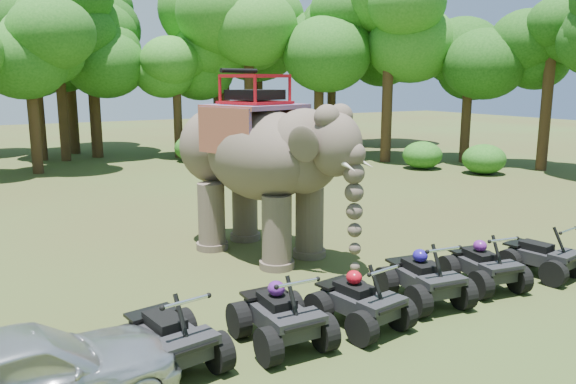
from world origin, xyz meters
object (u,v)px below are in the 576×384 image
at_px(atv_4, 484,259).
at_px(atv_5, 542,250).
at_px(elephant, 259,164).
at_px(atv_2, 360,294).
at_px(parked_car, 20,378).
at_px(atv_0, 169,328).
at_px(atv_1, 281,307).
at_px(atv_3, 424,271).

height_order(atv_4, atv_5, atv_4).
bearing_deg(elephant, atv_4, -75.23).
height_order(atv_2, atv_5, atv_2).
bearing_deg(atv_4, parked_car, -167.07).
distance_m(parked_car, atv_0, 2.28).
bearing_deg(elephant, parked_car, -158.12).
bearing_deg(atv_1, atv_4, 2.89).
distance_m(atv_0, atv_3, 5.43).
bearing_deg(elephant, atv_1, -131.80).
bearing_deg(atv_2, atv_4, -4.23).
xyz_separation_m(parked_car, atv_4, (9.40, 0.65, -0.07)).
relative_size(atv_1, atv_3, 1.00).
distance_m(elephant, atv_3, 5.25).
height_order(atv_0, atv_3, atv_0).
relative_size(atv_1, atv_2, 1.04).
bearing_deg(atv_4, atv_3, -170.70).
height_order(atv_1, atv_2, atv_1).
xyz_separation_m(parked_car, atv_0, (2.20, 0.59, -0.03)).
bearing_deg(elephant, atv_0, -148.94).
distance_m(elephant, parked_car, 8.40).
bearing_deg(atv_4, atv_5, 4.53).
bearing_deg(atv_2, parked_car, 174.20).
height_order(atv_1, atv_3, atv_1).
height_order(atv_0, atv_2, atv_0).
bearing_deg(atv_0, atv_3, -8.70).
bearing_deg(atv_1, elephant, 68.08).
height_order(parked_car, atv_1, parked_car).
height_order(atv_1, atv_4, atv_1).
relative_size(atv_2, atv_5, 1.04).
xyz_separation_m(atv_1, atv_2, (1.61, -0.12, -0.03)).
relative_size(elephant, atv_4, 3.31).
bearing_deg(atv_5, atv_3, 168.51).
height_order(parked_car, atv_2, parked_car).
distance_m(elephant, atv_2, 5.37).
height_order(atv_0, atv_4, atv_0).
height_order(parked_car, atv_0, parked_car).
bearing_deg(atv_2, atv_5, -7.33).
distance_m(atv_1, atv_4, 5.26).
distance_m(elephant, atv_0, 6.50).
bearing_deg(atv_3, atv_5, 5.14).
xyz_separation_m(elephant, atv_0, (-4.01, -4.81, -1.73)).
relative_size(elephant, atv_2, 3.27).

